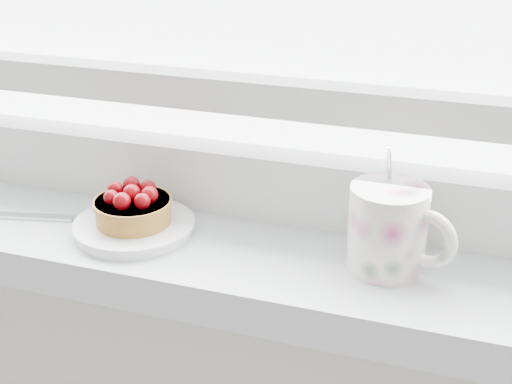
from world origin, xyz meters
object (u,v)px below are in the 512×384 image
at_px(floral_mug, 390,227).
at_px(fork, 58,218).
at_px(raspberry_tart, 133,206).
at_px(saucer, 134,227).

relative_size(floral_mug, fork, 0.57).
height_order(floral_mug, fork, floral_mug).
distance_m(raspberry_tart, fork, 0.10).
distance_m(saucer, floral_mug, 0.26).
xyz_separation_m(saucer, fork, (-0.09, 0.00, -0.00)).
xyz_separation_m(saucer, floral_mug, (0.26, 0.01, 0.04)).
relative_size(saucer, fork, 0.61).
distance_m(floral_mug, fork, 0.35).
bearing_deg(fork, floral_mug, 1.81).
bearing_deg(floral_mug, saucer, -177.47).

